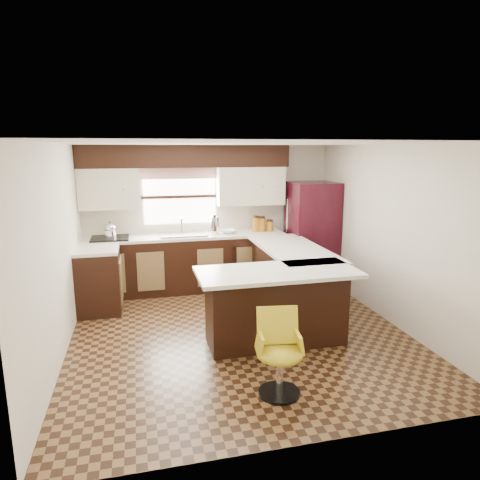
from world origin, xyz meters
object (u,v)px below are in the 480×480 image
object	(u,v)px
peninsula_long	(289,281)
bar_chair	(280,355)
refrigerator	(311,234)
peninsula_return	(276,307)

from	to	relation	value
peninsula_long	bar_chair	distance (m)	2.25
refrigerator	bar_chair	size ratio (longest dim) A/B	2.15
peninsula_long	bar_chair	world-z (taller)	peninsula_long
peninsula_long	peninsula_return	world-z (taller)	same
refrigerator	bar_chair	xyz separation A→B (m)	(-1.64, -3.18, -0.48)
peninsula_long	refrigerator	distance (m)	1.43
peninsula_return	refrigerator	distance (m)	2.50
peninsula_long	refrigerator	bearing A→B (deg)	54.07
peninsula_long	refrigerator	size ratio (longest dim) A/B	1.09
bar_chair	peninsula_return	bearing A→B (deg)	81.97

